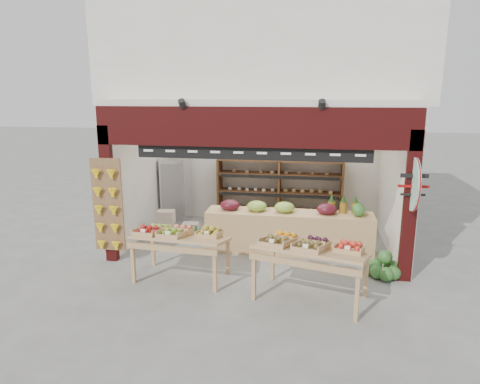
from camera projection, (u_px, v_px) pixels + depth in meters
name	position (u px, v px, depth m)	size (l,w,h in m)	color
ground	(257.00, 250.00, 9.04)	(60.00, 60.00, 0.00)	slate
shop_structure	(268.00, 62.00, 9.70)	(6.36, 5.12, 5.40)	white
banana_board	(107.00, 207.00, 8.11)	(0.60, 0.15, 1.80)	olive
gift_sign	(413.00, 184.00, 7.09)	(0.04, 0.93, 0.92)	silver
back_shelving	(279.00, 177.00, 10.59)	(3.09, 0.51, 1.90)	brown
refrigerator	(176.00, 190.00, 10.84)	(0.64, 0.64, 1.64)	silver
cardboard_stack	(175.00, 228.00, 9.70)	(1.00, 0.73, 0.66)	silver
mid_counter	(288.00, 230.00, 8.82)	(3.41, 0.69, 1.07)	tan
display_table_left	(176.00, 235.00, 7.52)	(1.66, 1.01, 1.02)	tan
display_table_right	(308.00, 247.00, 6.76)	(1.91, 1.37, 1.08)	tan
watermelon_pile	(383.00, 268.00, 7.67)	(0.63, 0.63, 0.49)	#1A501E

